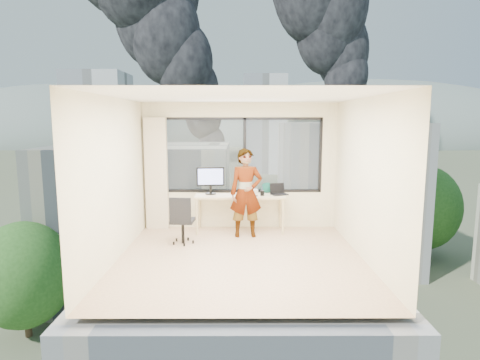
{
  "coord_description": "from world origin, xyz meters",
  "views": [
    {
      "loc": [
        -0.02,
        -6.26,
        2.23
      ],
      "look_at": [
        0.0,
        1.0,
        1.15
      ],
      "focal_mm": 29.82,
      "sensor_mm": 36.0,
      "label": 1
    }
  ],
  "objects_px": {
    "desk": "(240,213)",
    "chair": "(183,219)",
    "person": "(246,193)",
    "monitor": "(210,180)",
    "laptop": "(279,190)",
    "game_console": "(249,191)",
    "handbag": "(267,188)"
  },
  "relations": [
    {
      "from": "chair",
      "to": "laptop",
      "type": "relative_size",
      "value": 2.69
    },
    {
      "from": "game_console",
      "to": "monitor",
      "type": "bearing_deg",
      "value": -174.31
    },
    {
      "from": "desk",
      "to": "chair",
      "type": "relative_size",
      "value": 1.99
    },
    {
      "from": "chair",
      "to": "person",
      "type": "bearing_deg",
      "value": 25.81
    },
    {
      "from": "monitor",
      "to": "handbag",
      "type": "relative_size",
      "value": 2.03
    },
    {
      "from": "monitor",
      "to": "game_console",
      "type": "relative_size",
      "value": 1.71
    },
    {
      "from": "desk",
      "to": "handbag",
      "type": "height_order",
      "value": "handbag"
    },
    {
      "from": "desk",
      "to": "monitor",
      "type": "distance_m",
      "value": 0.89
    },
    {
      "from": "person",
      "to": "game_console",
      "type": "distance_m",
      "value": 0.61
    },
    {
      "from": "desk",
      "to": "monitor",
      "type": "xyz_separation_m",
      "value": [
        -0.6,
        0.08,
        0.66
      ]
    },
    {
      "from": "game_console",
      "to": "handbag",
      "type": "distance_m",
      "value": 0.38
    },
    {
      "from": "person",
      "to": "monitor",
      "type": "relative_size",
      "value": 3.03
    },
    {
      "from": "chair",
      "to": "person",
      "type": "xyz_separation_m",
      "value": [
        1.17,
        0.46,
        0.4
      ]
    },
    {
      "from": "handbag",
      "to": "laptop",
      "type": "bearing_deg",
      "value": -62.35
    },
    {
      "from": "person",
      "to": "monitor",
      "type": "distance_m",
      "value": 0.86
    },
    {
      "from": "person",
      "to": "handbag",
      "type": "relative_size",
      "value": 6.16
    },
    {
      "from": "chair",
      "to": "laptop",
      "type": "bearing_deg",
      "value": 28.59
    },
    {
      "from": "person",
      "to": "monitor",
      "type": "bearing_deg",
      "value": 143.23
    },
    {
      "from": "handbag",
      "to": "chair",
      "type": "bearing_deg",
      "value": -164.87
    },
    {
      "from": "desk",
      "to": "person",
      "type": "relative_size",
      "value": 1.05
    },
    {
      "from": "laptop",
      "to": "desk",
      "type": "bearing_deg",
      "value": 160.0
    },
    {
      "from": "monitor",
      "to": "person",
      "type": "bearing_deg",
      "value": -37.58
    },
    {
      "from": "person",
      "to": "game_console",
      "type": "relative_size",
      "value": 5.18
    },
    {
      "from": "chair",
      "to": "game_console",
      "type": "distance_m",
      "value": 1.67
    },
    {
      "from": "monitor",
      "to": "game_console",
      "type": "bearing_deg",
      "value": 5.58
    },
    {
      "from": "desk",
      "to": "handbag",
      "type": "bearing_deg",
      "value": 21.24
    },
    {
      "from": "desk",
      "to": "game_console",
      "type": "bearing_deg",
      "value": 49.06
    },
    {
      "from": "chair",
      "to": "handbag",
      "type": "relative_size",
      "value": 3.26
    },
    {
      "from": "game_console",
      "to": "laptop",
      "type": "relative_size",
      "value": 0.98
    },
    {
      "from": "laptop",
      "to": "monitor",
      "type": "bearing_deg",
      "value": 157.03
    },
    {
      "from": "desk",
      "to": "laptop",
      "type": "relative_size",
      "value": 5.35
    },
    {
      "from": "game_console",
      "to": "handbag",
      "type": "height_order",
      "value": "handbag"
    }
  ]
}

